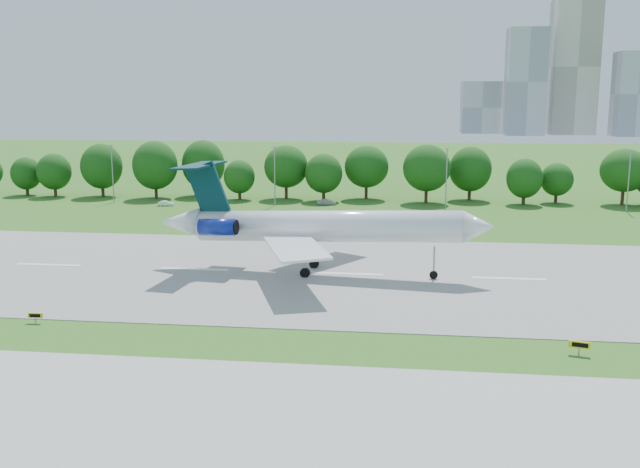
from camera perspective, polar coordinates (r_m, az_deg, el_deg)
The scene contains 11 objects.
ground at distance 66.49m, azimuth 0.34°, elevation -8.46°, with size 600.00×600.00×0.00m, color #306219.
runway at distance 90.33m, azimuth 2.20°, elevation -3.22°, with size 400.00×45.00×0.08m, color gray.
taxiway at distance 49.99m, azimuth -2.16°, elevation -15.19°, with size 400.00×23.00×0.08m, color #ADADA8.
tree_line at distance 155.30m, azimuth 4.34°, elevation 4.98°, with size 288.40×8.40×10.40m.
light_poles at distance 145.50m, azimuth 3.16°, elevation 4.65°, with size 175.90×0.25×12.19m.
skyline at distance 462.43m, azimuth 19.03°, elevation 11.32°, with size 127.00×52.00×80.00m.
airliner at distance 89.75m, azimuth -0.77°, elevation 0.74°, with size 42.87×31.08×14.05m.
taxi_sign_left at distance 76.37m, azimuth -21.82°, elevation -6.08°, with size 1.51×0.24×1.05m.
taxi_sign_centre at distance 66.36m, azimuth 20.04°, elevation -8.34°, with size 1.78×0.63×1.26m.
service_vehicle_a at distance 150.70m, azimuth -12.25°, elevation 2.41°, with size 1.13×3.23×1.06m, color white.
service_vehicle_b at distance 148.54m, azimuth 0.54°, elevation 2.60°, with size 1.61×4.01×1.37m, color silver.
Camera 1 is at (7.33, -62.32, 21.98)m, focal length 40.00 mm.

